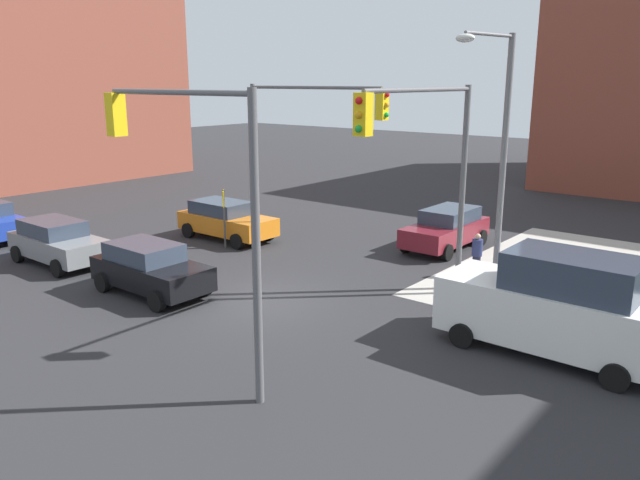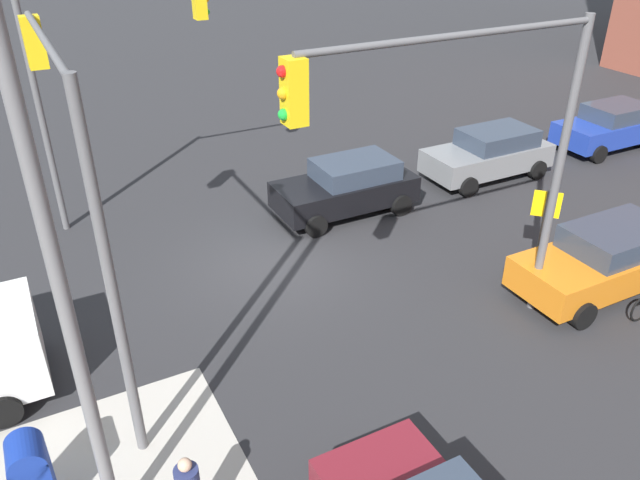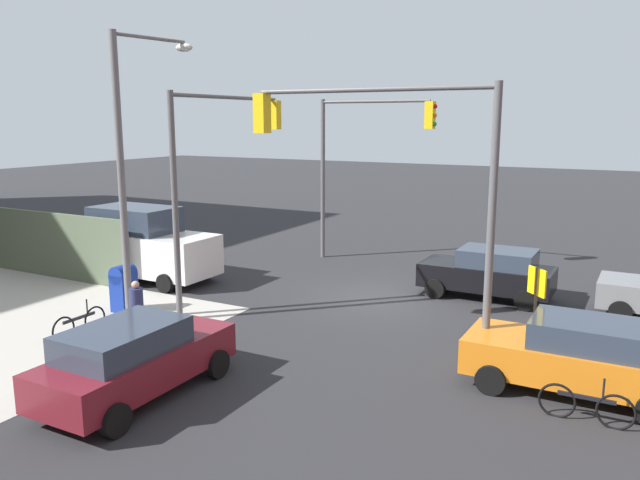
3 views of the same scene
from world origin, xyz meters
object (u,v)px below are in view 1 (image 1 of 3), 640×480
(bicycle_leaning_on_fence, at_px, (523,270))
(traffic_signal_ne_corner, at_px, (429,154))
(sedan_gray, at_px, (57,242))
(coupe_orange, at_px, (226,220))
(traffic_signal_nw_corner, at_px, (301,135))
(bicycle_at_crosswalk, at_px, (244,225))
(mailbox_blue, at_px, (516,277))
(street_lamp_corner, at_px, (498,145))
(pedestrian_crossing, at_px, (477,255))
(coupe_black, at_px, (150,268))
(van_white_delivery, at_px, (556,305))
(traffic_signal_se_corner, at_px, (193,179))
(coupe_maroon, at_px, (446,228))

(bicycle_leaning_on_fence, bearing_deg, traffic_signal_ne_corner, -102.66)
(sedan_gray, distance_m, coupe_orange, 6.81)
(traffic_signal_nw_corner, height_order, bicycle_at_crosswalk, traffic_signal_nw_corner)
(traffic_signal_ne_corner, height_order, mailbox_blue, traffic_signal_ne_corner)
(traffic_signal_nw_corner, distance_m, street_lamp_corner, 7.26)
(pedestrian_crossing, bearing_deg, traffic_signal_ne_corner, -13.98)
(traffic_signal_nw_corner, distance_m, mailbox_blue, 9.15)
(coupe_black, relative_size, bicycle_at_crosswalk, 2.37)
(coupe_orange, bearing_deg, van_white_delivery, -10.90)
(traffic_signal_nw_corner, xyz_separation_m, traffic_signal_ne_corner, (6.56, -2.20, -0.03))
(coupe_black, bearing_deg, mailbox_blue, 35.75)
(traffic_signal_ne_corner, bearing_deg, mailbox_blue, 57.79)
(sedan_gray, relative_size, bicycle_at_crosswalk, 2.44)
(traffic_signal_nw_corner, bearing_deg, street_lamp_corner, 7.40)
(traffic_signal_se_corner, distance_m, street_lamp_corner, 10.24)
(mailbox_blue, height_order, coupe_orange, coupe_orange)
(traffic_signal_nw_corner, height_order, traffic_signal_ne_corner, same)
(street_lamp_corner, distance_m, coupe_black, 11.56)
(traffic_signal_ne_corner, height_order, coupe_maroon, traffic_signal_ne_corner)
(pedestrian_crossing, bearing_deg, coupe_maroon, -154.31)
(pedestrian_crossing, height_order, bicycle_at_crosswalk, pedestrian_crossing)
(bicycle_leaning_on_fence, bearing_deg, coupe_orange, -168.31)
(mailbox_blue, distance_m, bicycle_leaning_on_fence, 2.32)
(mailbox_blue, distance_m, bicycle_at_crosswalk, 13.05)
(pedestrian_crossing, xyz_separation_m, bicycle_at_crosswalk, (-11.00, -0.50, -0.44))
(street_lamp_corner, xyz_separation_m, bicycle_at_crosswalk, (-11.95, 0.57, -4.35))
(van_white_delivery, xyz_separation_m, bicycle_at_crosswalk, (-15.29, 4.20, -0.93))
(coupe_orange, bearing_deg, mailbox_blue, 1.40)
(coupe_maroon, relative_size, sedan_gray, 1.04)
(coupe_orange, relative_size, van_white_delivery, 0.83)
(traffic_signal_nw_corner, xyz_separation_m, coupe_orange, (-4.46, 0.19, -3.84))
(traffic_signal_se_corner, height_order, pedestrian_crossing, traffic_signal_se_corner)
(traffic_signal_se_corner, height_order, sedan_gray, traffic_signal_se_corner)
(coupe_orange, distance_m, van_white_delivery, 15.28)
(mailbox_blue, relative_size, coupe_black, 0.34)
(traffic_signal_nw_corner, height_order, pedestrian_crossing, traffic_signal_nw_corner)
(coupe_black, xyz_separation_m, coupe_maroon, (4.68, 10.93, 0.00))
(mailbox_blue, bearing_deg, coupe_maroon, 137.48)
(traffic_signal_se_corner, relative_size, traffic_signal_ne_corner, 1.00)
(sedan_gray, bearing_deg, coupe_maroon, 47.41)
(traffic_signal_se_corner, height_order, coupe_orange, traffic_signal_se_corner)
(traffic_signal_se_corner, distance_m, bicycle_at_crosswalk, 14.77)
(mailbox_blue, distance_m, van_white_delivery, 3.96)
(traffic_signal_nw_corner, relative_size, traffic_signal_ne_corner, 1.00)
(sedan_gray, bearing_deg, traffic_signal_ne_corner, 17.45)
(sedan_gray, bearing_deg, traffic_signal_se_corner, -13.49)
(van_white_delivery, bearing_deg, mailbox_blue, 125.49)
(mailbox_blue, xyz_separation_m, sedan_gray, (-14.76, -6.80, 0.08))
(street_lamp_corner, height_order, coupe_maroon, street_lamp_corner)
(coupe_orange, bearing_deg, traffic_signal_nw_corner, -2.43)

